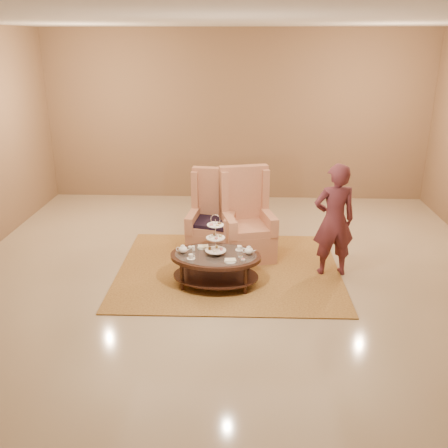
{
  "coord_description": "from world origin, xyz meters",
  "views": [
    {
      "loc": [
        0.2,
        -6.52,
        3.28
      ],
      "look_at": [
        -0.1,
        0.2,
        0.77
      ],
      "focal_mm": 40.0,
      "sensor_mm": 36.0,
      "label": 1
    }
  ],
  "objects_px": {
    "tea_table": "(216,260)",
    "person": "(334,220)",
    "armchair_right": "(246,227)",
    "armchair_left": "(213,225)"
  },
  "relations": [
    {
      "from": "tea_table",
      "to": "person",
      "type": "xyz_separation_m",
      "value": [
        1.67,
        0.45,
        0.45
      ]
    },
    {
      "from": "tea_table",
      "to": "armchair_left",
      "type": "height_order",
      "value": "armchair_left"
    },
    {
      "from": "armchair_left",
      "to": "armchair_right",
      "type": "height_order",
      "value": "armchair_right"
    },
    {
      "from": "armchair_left",
      "to": "armchair_right",
      "type": "distance_m",
      "value": 0.55
    },
    {
      "from": "armchair_left",
      "to": "armchair_right",
      "type": "bearing_deg",
      "value": -5.6
    },
    {
      "from": "armchair_right",
      "to": "person",
      "type": "bearing_deg",
      "value": -40.55
    },
    {
      "from": "person",
      "to": "tea_table",
      "type": "bearing_deg",
      "value": 6.69
    },
    {
      "from": "tea_table",
      "to": "person",
      "type": "relative_size",
      "value": 0.79
    },
    {
      "from": "tea_table",
      "to": "armchair_left",
      "type": "xyz_separation_m",
      "value": [
        -0.11,
        1.19,
        0.07
      ]
    },
    {
      "from": "armchair_right",
      "to": "tea_table",
      "type": "bearing_deg",
      "value": -125.39
    }
  ]
}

